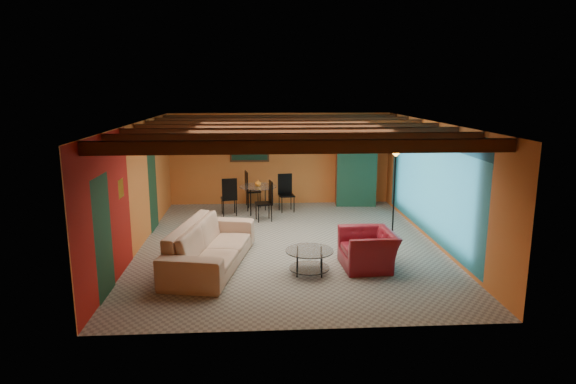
{
  "coord_description": "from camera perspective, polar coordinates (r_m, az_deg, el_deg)",
  "views": [
    {
      "loc": [
        -0.67,
        -10.61,
        3.45
      ],
      "look_at": [
        0.0,
        0.2,
        1.15
      ],
      "focal_mm": 31.01,
      "sensor_mm": 36.0,
      "label": 1
    }
  ],
  "objects": [
    {
      "name": "sofa",
      "position": [
        9.87,
        -8.83,
        -6.0
      ],
      "size": [
        1.69,
        3.1,
        0.86
      ],
      "primitive_type": "imported",
      "rotation": [
        0.0,
        0.0,
        1.37
      ],
      "color": "tan",
      "rests_on": "ground"
    },
    {
      "name": "floor_lamp",
      "position": [
        11.61,
        12.07,
        -0.14
      ],
      "size": [
        0.55,
        0.55,
        2.13
      ],
      "primitive_type": null,
      "rotation": [
        0.0,
        0.0,
        0.32
      ],
      "color": "black",
      "rests_on": "ground"
    },
    {
      "name": "ceiling_fan",
      "position": [
        10.69,
        0.07,
        6.13
      ],
      "size": [
        1.5,
        1.5,
        0.44
      ],
      "primitive_type": null,
      "color": "#472614",
      "rests_on": "ceiling"
    },
    {
      "name": "armoire",
      "position": [
        14.8,
        7.69,
        2.28
      ],
      "size": [
        1.16,
        0.64,
        1.96
      ],
      "primitive_type": "cube",
      "rotation": [
        0.0,
        0.0,
        -0.09
      ],
      "color": "brown",
      "rests_on": "ground"
    },
    {
      "name": "potted_plant",
      "position": [
        14.65,
        7.82,
        7.02
      ],
      "size": [
        0.54,
        0.5,
        0.5
      ],
      "primitive_type": "imported",
      "rotation": [
        0.0,
        0.0,
        0.27
      ],
      "color": "#26661E",
      "rests_on": "armoire"
    },
    {
      "name": "armchair",
      "position": [
        9.81,
        9.16,
        -6.51
      ],
      "size": [
        1.04,
        1.18,
        0.73
      ],
      "primitive_type": "imported",
      "rotation": [
        0.0,
        0.0,
        -1.51
      ],
      "color": "maroon",
      "rests_on": "ground"
    },
    {
      "name": "dining_table",
      "position": [
        13.76,
        -3.45,
        -0.28
      ],
      "size": [
        2.37,
        2.37,
        1.06
      ],
      "primitive_type": null,
      "rotation": [
        0.0,
        0.0,
        0.18
      ],
      "color": "silver",
      "rests_on": "ground"
    },
    {
      "name": "vase",
      "position": [
        13.64,
        -3.48,
        2.27
      ],
      "size": [
        0.22,
        0.22,
        0.18
      ],
      "primitive_type": "imported",
      "rotation": [
        0.0,
        0.0,
        -0.28
      ],
      "color": "orange",
      "rests_on": "dining_table"
    },
    {
      "name": "room",
      "position": [
        10.8,
        0.03,
        6.2
      ],
      "size": [
        6.52,
        8.01,
        2.71
      ],
      "color": "gray",
      "rests_on": "ground"
    },
    {
      "name": "painting",
      "position": [
        14.68,
        -4.44,
        4.92
      ],
      "size": [
        1.05,
        0.03,
        0.65
      ],
      "primitive_type": "cube",
      "color": "black",
      "rests_on": "wall_back"
    },
    {
      "name": "coffee_table",
      "position": [
        9.45,
        2.46,
        -7.95
      ],
      "size": [
        0.99,
        0.99,
        0.46
      ],
      "primitive_type": null,
      "rotation": [
        0.0,
        0.0,
        -0.1
      ],
      "color": "white",
      "rests_on": "ground"
    }
  ]
}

